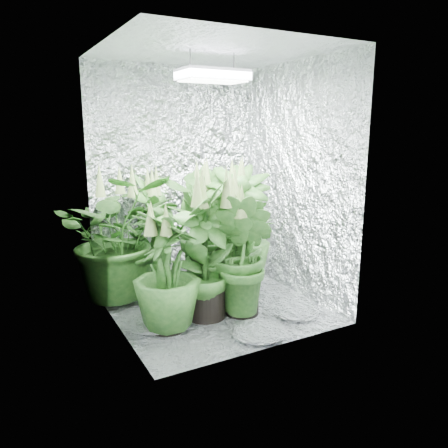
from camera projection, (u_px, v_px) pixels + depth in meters
ground at (214, 306)px, 3.63m from camera, size 1.60×1.60×0.00m
walls at (213, 187)px, 3.41m from camera, size 1.62×1.62×2.00m
ceiling at (213, 51)px, 3.19m from camera, size 1.60×1.60×0.01m
grow_lamp at (213, 76)px, 3.23m from camera, size 0.50×0.30×0.22m
plant_a at (117, 237)px, 3.65m from camera, size 1.07×1.07×1.16m
plant_b at (153, 234)px, 3.93m from camera, size 0.75×0.75×1.10m
plant_c at (204, 232)px, 3.82m from camera, size 0.62×0.62×1.19m
plant_d at (166, 272)px, 3.13m from camera, size 0.66×0.66×0.96m
plant_e at (222, 240)px, 3.57m from camera, size 1.18×1.18×1.14m
plant_f at (205, 251)px, 3.31m from camera, size 0.79×0.79×1.17m
plant_g at (242, 255)px, 3.38m from camera, size 0.63×0.63×1.04m
plant_h at (235, 232)px, 3.80m from camera, size 0.85×0.85×1.20m
circulation_fan at (240, 260)px, 4.41m from camera, size 0.13×0.29×0.33m
plant_label at (250, 277)px, 3.42m from camera, size 0.05×0.03×0.08m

